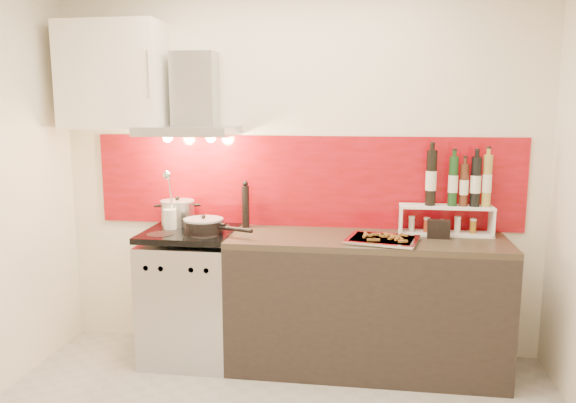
% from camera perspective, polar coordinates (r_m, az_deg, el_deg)
% --- Properties ---
extents(back_wall, '(3.40, 0.02, 2.60)m').
position_cam_1_polar(back_wall, '(3.95, 0.93, 3.22)').
color(back_wall, silver).
rests_on(back_wall, ground).
extents(backsplash, '(3.00, 0.02, 0.64)m').
position_cam_1_polar(backsplash, '(3.95, 1.63, 2.04)').
color(backsplash, maroon).
rests_on(backsplash, back_wall).
extents(range_stove, '(0.60, 0.60, 0.91)m').
position_cam_1_polar(range_stove, '(4.01, -9.79, -9.46)').
color(range_stove, '#B7B7BA').
rests_on(range_stove, ground).
extents(counter, '(1.80, 0.60, 0.90)m').
position_cam_1_polar(counter, '(3.82, 7.89, -10.20)').
color(counter, black).
rests_on(counter, ground).
extents(range_hood, '(0.62, 0.50, 0.61)m').
position_cam_1_polar(range_hood, '(3.92, -9.70, 9.52)').
color(range_hood, '#B7B7BA').
rests_on(range_hood, back_wall).
extents(upper_cabinet, '(0.70, 0.35, 0.72)m').
position_cam_1_polar(upper_cabinet, '(4.12, -17.30, 12.11)').
color(upper_cabinet, white).
rests_on(upper_cabinet, back_wall).
extents(stock_pot, '(0.24, 0.24, 0.21)m').
position_cam_1_polar(stock_pot, '(4.06, -11.13, -1.09)').
color(stock_pot, '#B7B7BA').
rests_on(stock_pot, range_stove).
extents(saute_pan, '(0.49, 0.28, 0.12)m').
position_cam_1_polar(saute_pan, '(3.78, -8.48, -2.43)').
color(saute_pan, black).
rests_on(saute_pan, range_stove).
extents(utensil_jar, '(0.09, 0.13, 0.42)m').
position_cam_1_polar(utensil_jar, '(3.91, -11.93, -1.12)').
color(utensil_jar, silver).
rests_on(utensil_jar, range_stove).
extents(pepper_mill, '(0.05, 0.05, 0.33)m').
position_cam_1_polar(pepper_mill, '(3.94, -4.33, -0.34)').
color(pepper_mill, black).
rests_on(pepper_mill, counter).
extents(step_shelf, '(0.61, 0.17, 0.56)m').
position_cam_1_polar(step_shelf, '(3.84, 16.46, 0.36)').
color(step_shelf, white).
rests_on(step_shelf, counter).
extents(caddy_box, '(0.14, 0.07, 0.12)m').
position_cam_1_polar(caddy_box, '(3.75, 15.04, -2.73)').
color(caddy_box, black).
rests_on(caddy_box, counter).
extents(baking_tray, '(0.49, 0.42, 0.03)m').
position_cam_1_polar(baking_tray, '(3.59, 9.58, -3.81)').
color(baking_tray, silver).
rests_on(baking_tray, counter).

